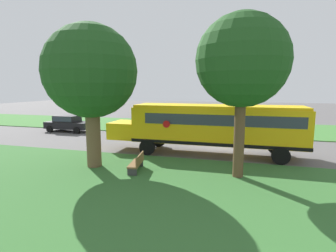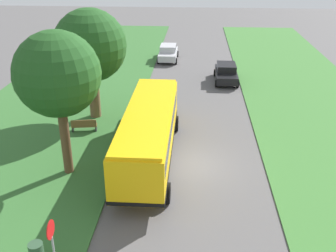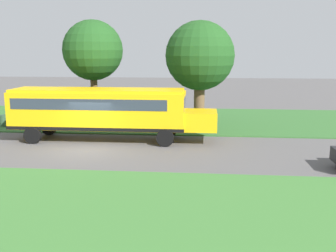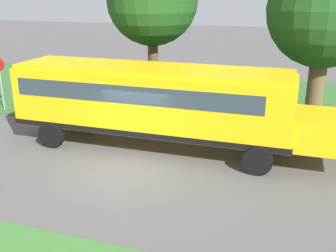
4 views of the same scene
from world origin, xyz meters
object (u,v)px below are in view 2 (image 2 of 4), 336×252
school_bus (149,129)px  oak_tree_roadside_mid (90,45)px  stop_sign (53,245)px  oak_tree_beside_bus (59,77)px  car_black_nearest (226,72)px  car_silver_middle (168,52)px  park_bench (84,126)px

school_bus → oak_tree_roadside_mid: (-4.49, 5.70, 3.20)m
oak_tree_roadside_mid → stop_sign: size_ratio=2.73×
school_bus → oak_tree_beside_bus: oak_tree_beside_bus is taller
car_black_nearest → oak_tree_beside_bus: 19.10m
stop_sign → oak_tree_beside_bus: bearing=103.5°
car_silver_middle → park_bench: 18.38m
car_silver_middle → park_bench: bearing=-103.1°
car_black_nearest → park_bench: size_ratio=2.65×
oak_tree_roadside_mid → car_black_nearest: bearing=42.1°
car_silver_middle → oak_tree_beside_bus: size_ratio=0.58×
car_black_nearest → car_silver_middle: (-5.60, 6.75, 0.00)m
school_bus → oak_tree_roadside_mid: oak_tree_roadside_mid is taller
car_black_nearest → car_silver_middle: 8.77m
school_bus → park_bench: school_bus is taller
school_bus → car_silver_middle: size_ratio=2.82×
park_bench → stop_sign: bearing=-79.2°
park_bench → car_silver_middle: bearing=76.9°
car_black_nearest → stop_sign: size_ratio=1.61×
oak_tree_roadside_mid → oak_tree_beside_bus: bearing=-86.5°
oak_tree_beside_bus → car_black_nearest: bearing=60.4°
car_silver_middle → stop_sign: (-1.80, -30.26, 0.86)m
stop_sign → car_silver_middle: bearing=86.6°
school_bus → oak_tree_beside_bus: 5.58m
oak_tree_roadside_mid → school_bus: bearing=-51.8°
school_bus → stop_sign: school_bus is taller
oak_tree_beside_bus → school_bus: bearing=23.7°
school_bus → car_black_nearest: 15.31m
stop_sign → park_bench: (-2.35, 12.36, -1.26)m
car_silver_middle → oak_tree_roadside_mid: (-4.02, -15.44, 4.24)m
oak_tree_roadside_mid → stop_sign: oak_tree_roadside_mid is taller
school_bus → car_silver_middle: school_bus is taller
school_bus → park_bench: bearing=145.0°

